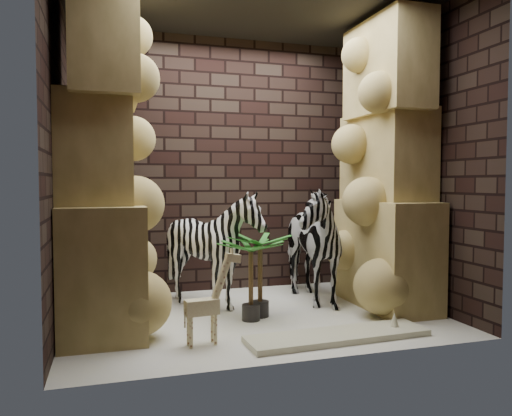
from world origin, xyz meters
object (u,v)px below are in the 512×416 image
object	(u,v)px
palm_front	(260,275)
surfboard	(338,336)
giraffe_toy	(202,297)
palm_back	(251,280)
zebra_right	(303,234)
zebra_left	(213,255)

from	to	relation	value
palm_front	surfboard	xyz separation A→B (m)	(0.42, -0.83, -0.38)
giraffe_toy	palm_back	world-z (taller)	giraffe_toy
zebra_right	palm_front	world-z (taller)	zebra_right
zebra_right	giraffe_toy	size ratio (longest dim) A/B	1.88
zebra_right	palm_back	size ratio (longest dim) A/B	1.92
palm_front	surfboard	size ratio (longest dim) A/B	0.52
palm_front	surfboard	distance (m)	1.00
zebra_left	palm_front	distance (m)	0.58
giraffe_toy	surfboard	world-z (taller)	giraffe_toy
palm_back	surfboard	distance (m)	0.98
zebra_left	giraffe_toy	distance (m)	1.13
zebra_left	surfboard	xyz separation A→B (m)	(0.79, -1.25, -0.52)
zebra_right	zebra_left	world-z (taller)	zebra_right
zebra_right	surfboard	bearing A→B (deg)	-100.34
zebra_right	giraffe_toy	bearing A→B (deg)	-140.65
giraffe_toy	surfboard	distance (m)	1.18
zebra_left	palm_back	xyz separation A→B (m)	(0.25, -0.52, -0.17)
zebra_left	palm_back	size ratio (longest dim) A/B	1.59
zebra_right	surfboard	world-z (taller)	zebra_right
zebra_left	giraffe_toy	world-z (taller)	zebra_left
palm_front	zebra_right	bearing A→B (deg)	35.91
surfboard	giraffe_toy	bearing A→B (deg)	168.65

